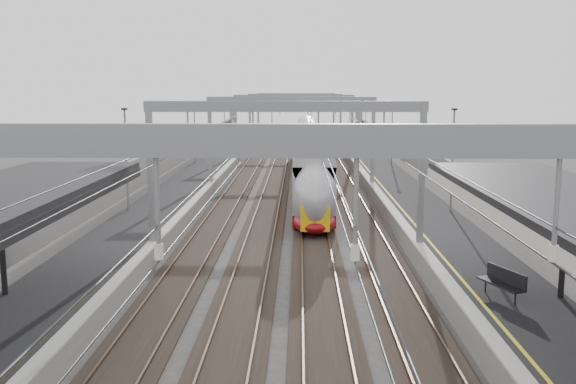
{
  "coord_description": "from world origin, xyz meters",
  "views": [
    {
      "loc": [
        0.65,
        -7.5,
        8.09
      ],
      "look_at": [
        0.0,
        28.02,
        2.43
      ],
      "focal_mm": 40.0,
      "sensor_mm": 36.0,
      "label": 1
    }
  ],
  "objects_px": {
    "train": "(309,162)",
    "signal_green": "(251,138)",
    "bench": "(503,281)",
    "overbridge": "(296,107)"
  },
  "relations": [
    {
      "from": "train",
      "to": "signal_green",
      "type": "bearing_deg",
      "value": 107.3
    },
    {
      "from": "overbridge",
      "to": "signal_green",
      "type": "bearing_deg",
      "value": -99.62
    },
    {
      "from": "bench",
      "to": "signal_green",
      "type": "distance_m",
      "value": 56.88
    },
    {
      "from": "train",
      "to": "signal_green",
      "type": "distance_m",
      "value": 22.54
    },
    {
      "from": "overbridge",
      "to": "signal_green",
      "type": "xyz_separation_m",
      "value": [
        -5.2,
        -30.69,
        -2.89
      ]
    },
    {
      "from": "train",
      "to": "bench",
      "type": "distance_m",
      "value": 34.44
    },
    {
      "from": "train",
      "to": "bench",
      "type": "height_order",
      "value": "train"
    },
    {
      "from": "overbridge",
      "to": "bench",
      "type": "xyz_separation_m",
      "value": [
        7.68,
        -86.09,
        -3.69
      ]
    },
    {
      "from": "overbridge",
      "to": "bench",
      "type": "distance_m",
      "value": 86.51
    },
    {
      "from": "overbridge",
      "to": "train",
      "type": "xyz_separation_m",
      "value": [
        1.5,
        -52.2,
        -3.34
      ]
    }
  ]
}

